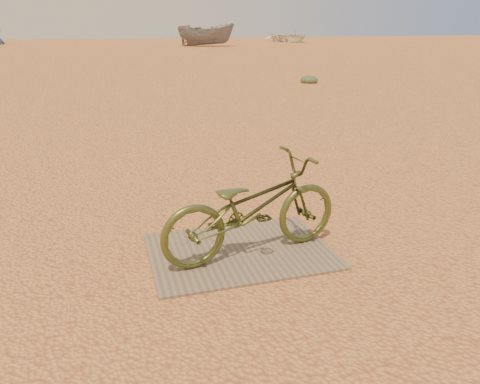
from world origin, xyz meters
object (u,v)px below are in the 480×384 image
object	(u,v)px
plywood_board	(240,251)
boat_mid_right	(206,35)
bicycle	(252,208)
boat_far_right	(289,36)

from	to	relation	value
plywood_board	boat_mid_right	distance (m)	38.37
boat_mid_right	bicycle	bearing A→B (deg)	-174.48
bicycle	boat_far_right	xyz separation A→B (m)	(18.52, 44.51, 0.11)
plywood_board	boat_far_right	xyz separation A→B (m)	(18.60, 44.42, 0.56)
boat_mid_right	boat_far_right	distance (m)	12.58
boat_mid_right	boat_far_right	size ratio (longest dim) A/B	0.88
bicycle	boat_mid_right	distance (m)	38.43
plywood_board	boat_far_right	bearing A→B (deg)	67.27
bicycle	boat_far_right	size ratio (longest dim) A/B	0.30
bicycle	boat_mid_right	size ratio (longest dim) A/B	0.35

